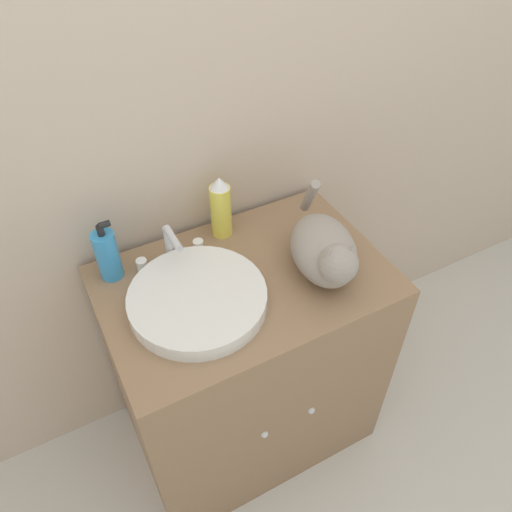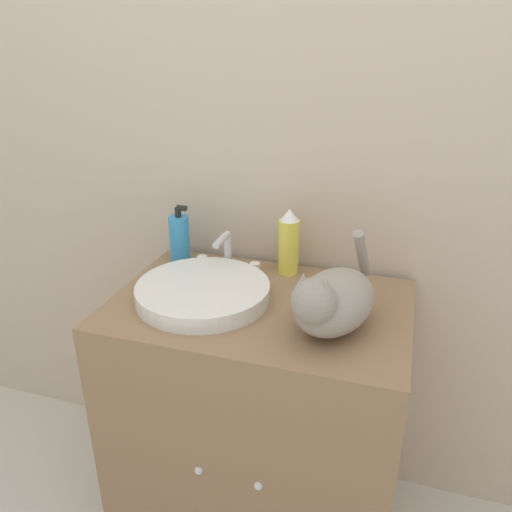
# 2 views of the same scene
# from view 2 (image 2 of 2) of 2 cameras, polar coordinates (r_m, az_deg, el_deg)

# --- Properties ---
(wall_back) EXTENTS (6.00, 0.05, 2.50)m
(wall_back) POSITION_cam_2_polar(r_m,az_deg,el_deg) (1.54, 4.00, 14.19)
(wall_back) COLOR #C6B29E
(wall_back) RESTS_ON ground_plane
(vanity_cabinet) EXTENTS (0.82, 0.56, 0.83)m
(vanity_cabinet) POSITION_cam_2_polar(r_m,az_deg,el_deg) (1.63, 0.34, -18.19)
(vanity_cabinet) COLOR #8C6B4C
(vanity_cabinet) RESTS_ON ground_plane
(sink_basin) EXTENTS (0.37, 0.37, 0.05)m
(sink_basin) POSITION_cam_2_polar(r_m,az_deg,el_deg) (1.40, -6.08, -4.08)
(sink_basin) COLOR white
(sink_basin) RESTS_ON vanity_cabinet
(faucet) EXTENTS (0.21, 0.11, 0.13)m
(faucet) POSITION_cam_2_polar(r_m,az_deg,el_deg) (1.55, -3.39, 0.23)
(faucet) COLOR silver
(faucet) RESTS_ON vanity_cabinet
(cat) EXTENTS (0.25, 0.38, 0.22)m
(cat) POSITION_cam_2_polar(r_m,az_deg,el_deg) (1.24, 8.70, -5.03)
(cat) COLOR gray
(cat) RESTS_ON vanity_cabinet
(soap_bottle) EXTENTS (0.07, 0.07, 0.19)m
(soap_bottle) POSITION_cam_2_polar(r_m,az_deg,el_deg) (1.63, -8.72, 2.03)
(soap_bottle) COLOR #338CCC
(soap_bottle) RESTS_ON vanity_cabinet
(spray_bottle) EXTENTS (0.06, 0.06, 0.21)m
(spray_bottle) POSITION_cam_2_polar(r_m,az_deg,el_deg) (1.52, 3.76, 1.57)
(spray_bottle) COLOR #EADB4C
(spray_bottle) RESTS_ON vanity_cabinet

